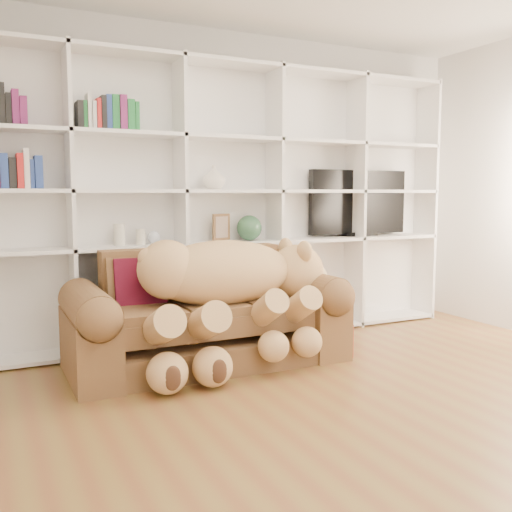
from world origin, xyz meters
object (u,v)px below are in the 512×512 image
sofa (207,321)px  teddy_bear (228,286)px  gift_box (327,338)px  tv (358,204)px

sofa → teddy_bear: bearing=-58.6°
teddy_bear → gift_box: teddy_bear is taller
gift_box → teddy_bear: bearing=177.9°
sofa → tv: 2.13m
sofa → gift_box: size_ratio=6.12×
teddy_bear → tv: (1.74, 0.82, 0.57)m
gift_box → tv: bearing=43.6°
sofa → teddy_bear: 0.35m
teddy_bear → sofa: bearing=126.4°
sofa → gift_box: bearing=-12.0°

